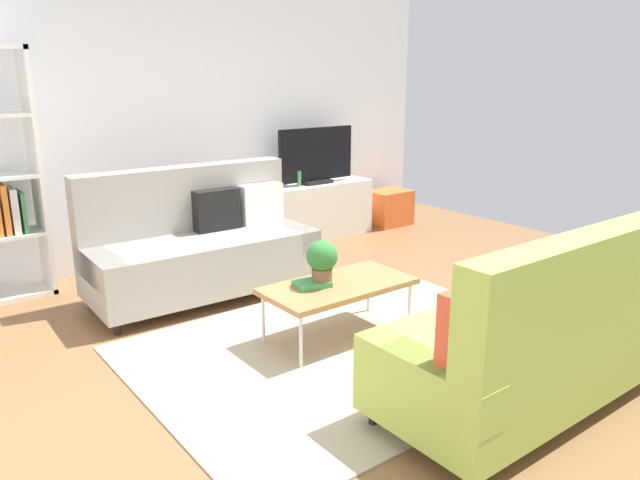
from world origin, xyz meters
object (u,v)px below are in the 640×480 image
tv_console (315,210)px  vase_0 (270,183)px  couch_beige (200,245)px  coffee_table (338,287)px  potted_plant (322,260)px  tv (316,157)px  vase_1 (283,181)px  storage_trunk (389,208)px  bottle_0 (299,179)px  couch_green (535,336)px  table_book_0 (312,284)px

tv_console → vase_0: bearing=175.1°
couch_beige → tv_console: bearing=-152.7°
coffee_table → vase_0: 2.62m
couch_beige → potted_plant: size_ratio=5.83×
couch_beige → coffee_table: (0.38, -1.42, -0.05)m
tv → vase_1: (-0.41, 0.07, -0.25)m
potted_plant → storage_trunk: bearing=38.6°
couch_beige → bottle_0: couch_beige is taller
vase_0 → bottle_0: bearing=-15.5°
tv_console → storage_trunk: (1.10, -0.10, -0.10)m
coffee_table → tv_console: size_ratio=0.79×
potted_plant → vase_1: 2.68m
vase_1 → couch_beige: bearing=-147.2°
couch_green → vase_0: size_ratio=15.84×
couch_beige → storage_trunk: couch_beige is taller
coffee_table → table_book_0: 0.21m
tv → table_book_0: (-1.75, -2.27, -0.51)m
storage_trunk → table_book_0: table_book_0 is taller
couch_beige → vase_1: couch_beige is taller
couch_beige → tv_console: 2.16m
tv → table_book_0: bearing=-127.6°
storage_trunk → vase_0: 1.75m
tv → potted_plant: (-1.68, -2.29, -0.34)m
couch_green → vase_0: couch_green is taller
vase_0 → coffee_table: bearing=-112.2°
bottle_0 → coffee_table: bearing=-119.4°
couch_green → tv_console: bearing=71.1°
couch_beige → tv_console: (1.94, 0.94, -0.13)m
coffee_table → tv: bearing=56.3°
couch_green → table_book_0: couch_green is taller
table_book_0 → vase_0: vase_0 is taller
vase_0 → vase_1: bearing=0.0°
vase_0 → vase_1: vase_1 is taller
tv → bottle_0: (-0.26, -0.02, -0.23)m
couch_beige → potted_plant: bearing=102.5°
tv_console → potted_plant: bearing=-125.9°
table_book_0 → vase_1: size_ratio=1.82×
couch_green → tv_console: 3.99m
tv_console → vase_0: size_ratio=11.65×
couch_beige → storage_trunk: 3.16m
couch_green → bottle_0: 3.89m
couch_green → storage_trunk: couch_green is taller
couch_green → vase_1: couch_green is taller
coffee_table → vase_0: bearing=67.8°
couch_beige → vase_0: size_ratio=16.00×
tv_console → potted_plant: potted_plant is taller
couch_green → vase_0: (0.70, 3.83, 0.25)m
tv → bottle_0: size_ratio=5.77×
tv → coffee_table: bearing=-123.7°
tv → vase_1: size_ratio=7.60×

